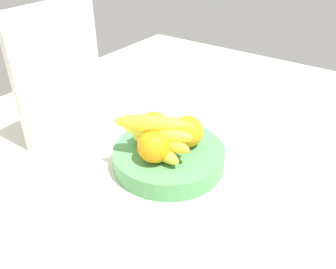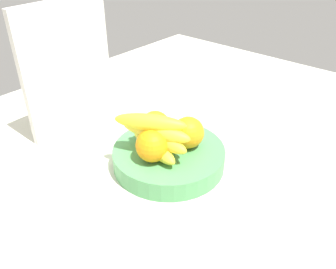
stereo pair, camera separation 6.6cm
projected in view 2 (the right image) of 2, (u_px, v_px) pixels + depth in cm
name	position (u px, v px, depth cm)	size (l,w,h in cm)	color
ground_plane	(167.00, 170.00, 88.69)	(180.00, 140.00, 3.00)	beige
fruit_bowl	(168.00, 156.00, 87.10)	(27.78, 27.78, 4.87)	#4E9859
orange_front_left	(188.00, 132.00, 84.60)	(7.82, 7.82, 7.82)	orange
orange_front_right	(155.00, 126.00, 87.06)	(7.82, 7.82, 7.82)	orange
orange_center	(152.00, 145.00, 79.92)	(7.82, 7.82, 7.82)	orange
banana_bunch	(154.00, 135.00, 81.15)	(11.62, 18.37, 10.60)	yellow
cutting_board	(68.00, 68.00, 95.28)	(28.00, 1.80, 36.00)	silver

